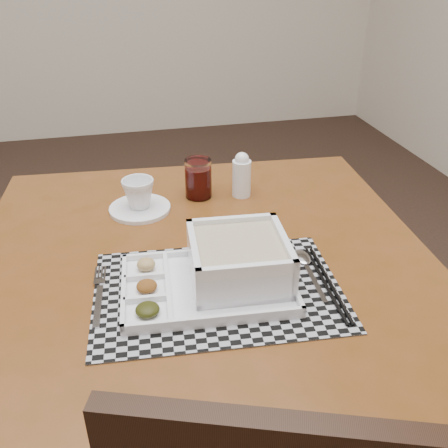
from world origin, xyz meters
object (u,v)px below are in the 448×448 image
(serving_tray, at_px, (230,267))
(juice_glass, at_px, (198,180))
(creamer_bottle, at_px, (242,175))
(dining_table, at_px, (204,284))
(cup, at_px, (139,193))

(serving_tray, height_order, juice_glass, juice_glass)
(juice_glass, height_order, creamer_bottle, creamer_bottle)
(dining_table, distance_m, creamer_bottle, 0.33)
(juice_glass, bearing_deg, dining_table, -98.73)
(dining_table, height_order, juice_glass, juice_glass)
(cup, distance_m, creamer_bottle, 0.27)
(cup, xyz_separation_m, juice_glass, (0.15, 0.04, 0.00))
(cup, bearing_deg, serving_tray, -45.22)
(juice_glass, xyz_separation_m, creamer_bottle, (0.11, -0.02, 0.01))
(serving_tray, relative_size, creamer_bottle, 2.84)
(serving_tray, bearing_deg, juice_glass, 88.29)
(serving_tray, distance_m, cup, 0.37)
(dining_table, bearing_deg, creamer_bottle, 59.53)
(serving_tray, xyz_separation_m, cup, (-0.14, 0.34, 0.01))
(serving_tray, height_order, cup, serving_tray)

